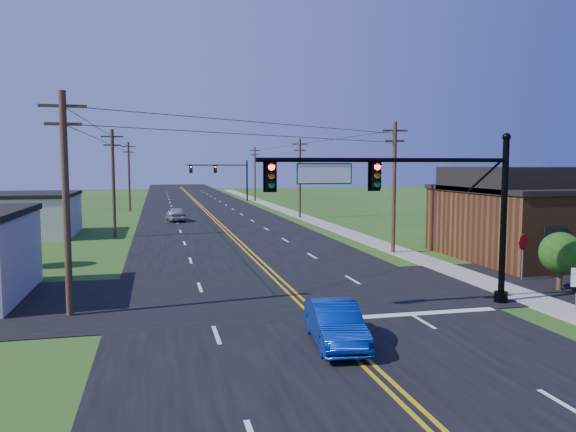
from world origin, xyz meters
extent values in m
plane|color=#264A15|center=(0.00, 0.00, 0.00)|extent=(260.00, 260.00, 0.00)
cube|color=black|center=(0.00, 50.00, 0.02)|extent=(16.00, 220.00, 0.04)
cube|color=black|center=(0.00, 12.00, 0.02)|extent=(70.00, 10.00, 0.04)
cube|color=gray|center=(10.50, 40.00, 0.04)|extent=(2.00, 160.00, 0.08)
cylinder|color=black|center=(8.80, 8.00, 3.60)|extent=(0.28, 0.28, 7.20)
cylinder|color=black|center=(8.80, 8.00, 0.25)|extent=(0.60, 0.60, 0.50)
sphere|color=black|center=(8.80, 8.00, 7.30)|extent=(0.36, 0.36, 0.36)
cylinder|color=black|center=(3.30, 8.00, 6.30)|extent=(11.00, 0.18, 0.18)
cube|color=#05601D|center=(0.60, 8.00, 5.75)|extent=(2.30, 0.06, 0.85)
cylinder|color=black|center=(8.80, 80.00, 3.60)|extent=(0.28, 0.28, 7.20)
cylinder|color=black|center=(8.80, 80.00, 0.25)|extent=(0.60, 0.60, 0.50)
sphere|color=black|center=(8.80, 80.00, 7.30)|extent=(0.36, 0.36, 0.36)
cylinder|color=black|center=(3.80, 80.00, 6.00)|extent=(10.00, 0.18, 0.18)
cube|color=#05601D|center=(0.60, 80.00, 5.45)|extent=(2.30, 0.06, 0.85)
cube|color=brown|center=(20.00, 18.00, 2.20)|extent=(14.00, 11.00, 4.40)
cube|color=black|center=(20.00, 18.00, 4.55)|extent=(14.20, 11.20, 0.30)
cube|color=beige|center=(-19.00, 38.00, 1.70)|extent=(12.00, 9.00, 3.40)
cylinder|color=#3D2C1C|center=(-9.50, 10.00, 4.50)|extent=(0.28, 0.28, 9.00)
cube|color=#3D2C1C|center=(-9.50, 10.00, 8.40)|extent=(1.80, 0.12, 0.12)
cube|color=#3D2C1C|center=(-9.50, 10.00, 7.70)|extent=(1.40, 0.12, 0.12)
cylinder|color=#3D2C1C|center=(-9.50, 35.00, 4.50)|extent=(0.28, 0.28, 9.00)
cube|color=#3D2C1C|center=(-9.50, 35.00, 8.40)|extent=(1.80, 0.12, 0.12)
cube|color=#3D2C1C|center=(-9.50, 35.00, 7.70)|extent=(1.40, 0.12, 0.12)
cylinder|color=#3D2C1C|center=(-9.50, 62.00, 4.50)|extent=(0.28, 0.28, 9.00)
cube|color=#3D2C1C|center=(-9.50, 62.00, 8.40)|extent=(1.80, 0.12, 0.12)
cube|color=#3D2C1C|center=(-9.50, 62.00, 7.70)|extent=(1.40, 0.12, 0.12)
cylinder|color=#3D2C1C|center=(9.80, 22.00, 4.50)|extent=(0.28, 0.28, 9.00)
cube|color=#3D2C1C|center=(9.80, 22.00, 8.40)|extent=(1.80, 0.12, 0.12)
cube|color=#3D2C1C|center=(9.80, 22.00, 7.70)|extent=(1.40, 0.12, 0.12)
cylinder|color=#3D2C1C|center=(9.80, 48.00, 4.50)|extent=(0.28, 0.28, 9.00)
cube|color=#3D2C1C|center=(9.80, 48.00, 8.40)|extent=(1.80, 0.12, 0.12)
cube|color=#3D2C1C|center=(9.80, 48.00, 7.70)|extent=(1.40, 0.12, 0.12)
cylinder|color=#3D2C1C|center=(9.80, 78.00, 4.50)|extent=(0.28, 0.28, 9.00)
cube|color=#3D2C1C|center=(9.80, 78.00, 8.40)|extent=(1.80, 0.12, 0.12)
cube|color=#3D2C1C|center=(9.80, 78.00, 7.70)|extent=(1.40, 0.12, 0.12)
cylinder|color=#3D2C1C|center=(16.00, 26.00, 0.92)|extent=(0.24, 0.24, 1.85)
sphere|color=#193B0E|center=(16.00, 26.00, 2.60)|extent=(3.00, 3.00, 3.00)
cylinder|color=#3D2C1C|center=(13.00, 9.50, 0.66)|extent=(0.24, 0.24, 1.32)
sphere|color=#193B0E|center=(13.00, 9.50, 1.86)|extent=(2.00, 2.00, 2.00)
cylinder|color=#3D2C1C|center=(-14.00, 22.00, 0.77)|extent=(0.24, 0.24, 1.54)
sphere|color=#193B0E|center=(-14.00, 22.00, 2.17)|extent=(2.40, 2.40, 2.40)
imported|color=#062791|center=(-0.18, 4.03, 0.71)|extent=(1.95, 4.47, 1.43)
imported|color=#AFAFB4|center=(-4.07, 47.61, 0.75)|extent=(2.21, 4.58, 1.51)
cylinder|color=slate|center=(12.73, 12.00, 1.17)|extent=(0.10, 0.10, 2.33)
cylinder|color=#AF0B0A|center=(12.73, 11.97, 2.05)|extent=(0.84, 0.36, 0.89)
camera|label=1|loc=(-5.95, -13.65, 6.12)|focal=35.00mm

